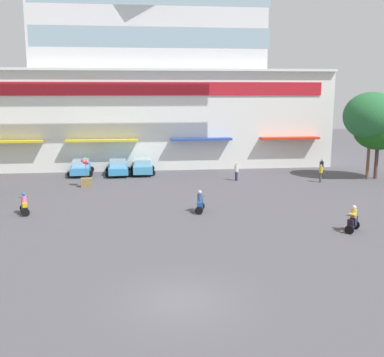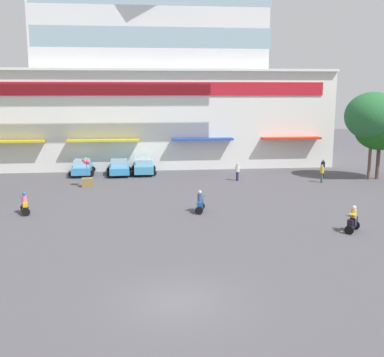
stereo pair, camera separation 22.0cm
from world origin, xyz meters
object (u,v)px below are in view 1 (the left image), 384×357
object	(u,v)px
parked_car_2	(143,166)
scooter_rider_4	(24,205)
parked_car_1	(118,167)
pedestrian_1	(322,167)
pedestrian_2	(321,172)
scooter_rider_1	(200,203)
plaza_tree_1	(371,116)
parked_car_0	(81,167)
pedestrian_0	(236,171)
balloon_vendor_cart	(86,175)
scooter_rider_2	(353,221)
plaza_tree_3	(379,131)

from	to	relation	value
parked_car_2	scooter_rider_4	size ratio (longest dim) A/B	2.88
parked_car_1	pedestrian_1	size ratio (longest dim) A/B	2.48
pedestrian_2	parked_car_1	bearing A→B (deg)	162.03
parked_car_1	scooter_rider_1	world-z (taller)	scooter_rider_1
plaza_tree_1	parked_car_0	world-z (taller)	plaza_tree_1
pedestrian_2	plaza_tree_1	bearing A→B (deg)	11.01
pedestrian_0	pedestrian_1	world-z (taller)	pedestrian_1
parked_car_2	pedestrian_1	xyz separation A→B (m)	(16.73, -3.58, 0.17)
pedestrian_2	balloon_vendor_cart	distance (m)	20.41
scooter_rider_2	scooter_rider_4	world-z (taller)	scooter_rider_2
parked_car_1	scooter_rider_4	bearing A→B (deg)	-112.06
plaza_tree_3	pedestrian_0	world-z (taller)	plaza_tree_3
plaza_tree_3	scooter_rider_2	bearing A→B (deg)	-121.88
plaza_tree_1	plaza_tree_3	distance (m)	1.65
scooter_rider_1	parked_car_0	bearing A→B (deg)	122.08
scooter_rider_1	pedestrian_1	bearing A→B (deg)	41.23
pedestrian_0	parked_car_0	bearing A→B (deg)	162.37
pedestrian_2	pedestrian_0	bearing A→B (deg)	166.57
pedestrian_0	balloon_vendor_cart	bearing A→B (deg)	-174.64
scooter_rider_4	parked_car_0	bearing A→B (deg)	81.79
plaza_tree_3	scooter_rider_2	distance (m)	18.50
plaza_tree_1	pedestrian_0	bearing A→B (deg)	176.26
scooter_rider_2	scooter_rider_4	xyz separation A→B (m)	(-19.74, 6.22, -0.01)
scooter_rider_4	pedestrian_1	distance (m)	26.89
parked_car_1	parked_car_2	distance (m)	2.38
scooter_rider_1	plaza_tree_3	bearing A→B (deg)	29.48
plaza_tree_1	parked_car_2	xyz separation A→B (m)	(-20.42, 5.26, -5.00)
scooter_rider_4	pedestrian_2	xyz separation A→B (m)	(23.56, 8.02, 0.28)
parked_car_1	scooter_rider_1	distance (m)	15.87
scooter_rider_4	pedestrian_0	size ratio (longest dim) A/B	0.94
parked_car_1	scooter_rider_2	world-z (taller)	scooter_rider_2
pedestrian_1	pedestrian_2	bearing A→B (deg)	-113.35
plaza_tree_3	pedestrian_0	xyz separation A→B (m)	(-12.98, 0.58, -3.50)
plaza_tree_3	scooter_rider_2	size ratio (longest dim) A/B	3.97
plaza_tree_3	pedestrian_2	distance (m)	6.82
scooter_rider_1	scooter_rider_2	xyz separation A→B (m)	(8.19, -5.35, 0.02)
balloon_vendor_cart	parked_car_2	bearing A→B (deg)	49.88
scooter_rider_4	scooter_rider_2	bearing A→B (deg)	-17.49
parked_car_0	scooter_rider_4	xyz separation A→B (m)	(-2.06, -14.28, -0.11)
parked_car_0	parked_car_2	xyz separation A→B (m)	(5.90, -0.06, 0.02)
scooter_rider_4	balloon_vendor_cart	xyz separation A→B (m)	(3.15, 8.51, 0.38)
scooter_rider_4	pedestrian_1	bearing A→B (deg)	23.31
plaza_tree_1	scooter_rider_1	size ratio (longest dim) A/B	5.20
scooter_rider_4	pedestrian_0	bearing A→B (deg)	30.83
plaza_tree_1	balloon_vendor_cart	distance (m)	25.68
scooter_rider_1	scooter_rider_4	world-z (taller)	scooter_rider_1
pedestrian_0	balloon_vendor_cart	world-z (taller)	balloon_vendor_cart
parked_car_0	pedestrian_0	xyz separation A→B (m)	(14.27, -4.53, 0.17)
parked_car_1	balloon_vendor_cart	bearing A→B (deg)	-114.74
scooter_rider_1	pedestrian_0	world-z (taller)	pedestrian_0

